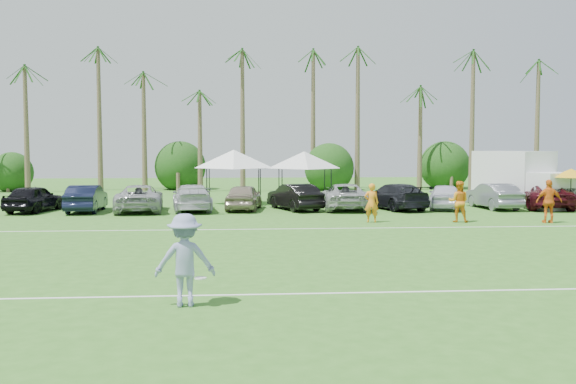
{
  "coord_description": "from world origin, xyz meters",
  "views": [
    {
      "loc": [
        -1.19,
        -12.8,
        3.45
      ],
      "look_at": [
        0.81,
        13.53,
        1.6
      ],
      "focal_mm": 40.0,
      "sensor_mm": 36.0,
      "label": 1
    }
  ],
  "objects": [
    {
      "name": "ground",
      "position": [
        0.0,
        0.0,
        0.0
      ],
      "size": [
        120.0,
        120.0,
        0.0
      ],
      "primitive_type": "plane",
      "color": "#346D20",
      "rests_on": "ground"
    },
    {
      "name": "field_lines",
      "position": [
        0.0,
        8.0,
        0.01
      ],
      "size": [
        80.0,
        12.1,
        0.01
      ],
      "color": "white",
      "rests_on": "ground"
    },
    {
      "name": "palm_tree_1",
      "position": [
        -17.0,
        38.0,
        8.35
      ],
      "size": [
        2.4,
        2.4,
        9.9
      ],
      "color": "brown",
      "rests_on": "ground"
    },
    {
      "name": "palm_tree_2",
      "position": [
        -12.0,
        38.0,
        9.21
      ],
      "size": [
        2.4,
        2.4,
        10.9
      ],
      "color": "brown",
      "rests_on": "ground"
    },
    {
      "name": "palm_tree_3",
      "position": [
        -8.0,
        38.0,
        10.06
      ],
      "size": [
        2.4,
        2.4,
        11.9
      ],
      "color": "brown",
      "rests_on": "ground"
    },
    {
      "name": "palm_tree_4",
      "position": [
        -4.0,
        38.0,
        7.48
      ],
      "size": [
        2.4,
        2.4,
        8.9
      ],
      "color": "brown",
      "rests_on": "ground"
    },
    {
      "name": "palm_tree_5",
      "position": [
        0.0,
        38.0,
        8.35
      ],
      "size": [
        2.4,
        2.4,
        9.9
      ],
      "color": "brown",
      "rests_on": "ground"
    },
    {
      "name": "palm_tree_6",
      "position": [
        4.0,
        38.0,
        9.21
      ],
      "size": [
        2.4,
        2.4,
        10.9
      ],
      "color": "brown",
      "rests_on": "ground"
    },
    {
      "name": "palm_tree_7",
      "position": [
        8.0,
        38.0,
        10.06
      ],
      "size": [
        2.4,
        2.4,
        11.9
      ],
      "color": "brown",
      "rests_on": "ground"
    },
    {
      "name": "palm_tree_8",
      "position": [
        13.0,
        38.0,
        7.48
      ],
      "size": [
        2.4,
        2.4,
        8.9
      ],
      "color": "brown",
      "rests_on": "ground"
    },
    {
      "name": "palm_tree_9",
      "position": [
        18.0,
        38.0,
        8.35
      ],
      "size": [
        2.4,
        2.4,
        9.9
      ],
      "color": "brown",
      "rests_on": "ground"
    },
    {
      "name": "palm_tree_10",
      "position": [
        23.0,
        38.0,
        9.21
      ],
      "size": [
        2.4,
        2.4,
        10.9
      ],
      "color": "brown",
      "rests_on": "ground"
    },
    {
      "name": "bush_tree_0",
      "position": [
        -19.0,
        39.0,
        1.8
      ],
      "size": [
        4.0,
        4.0,
        4.0
      ],
      "color": "brown",
      "rests_on": "ground"
    },
    {
      "name": "bush_tree_1",
      "position": [
        -6.0,
        39.0,
        1.8
      ],
      "size": [
        4.0,
        4.0,
        4.0
      ],
      "color": "brown",
      "rests_on": "ground"
    },
    {
      "name": "bush_tree_2",
      "position": [
        6.0,
        39.0,
        1.8
      ],
      "size": [
        4.0,
        4.0,
        4.0
      ],
      "color": "brown",
      "rests_on": "ground"
    },
    {
      "name": "bush_tree_3",
      "position": [
        16.0,
        39.0,
        1.8
      ],
      "size": [
        4.0,
        4.0,
        4.0
      ],
      "color": "brown",
      "rests_on": "ground"
    },
    {
      "name": "sideline_player_a",
      "position": [
        4.85,
        16.1,
        0.9
      ],
      "size": [
        0.72,
        0.53,
        1.8
      ],
      "primitive_type": "imported",
      "rotation": [
        0.0,
        0.0,
        2.98
      ],
      "color": "orange",
      "rests_on": "ground"
    },
    {
      "name": "sideline_player_b",
      "position": [
        8.88,
        15.9,
        0.95
      ],
      "size": [
        1.12,
        1.0,
        1.9
      ],
      "primitive_type": "imported",
      "rotation": [
        0.0,
        0.0,
        2.78
      ],
      "color": "orange",
      "rests_on": "ground"
    },
    {
      "name": "sideline_player_c",
      "position": [
        12.86,
        15.25,
        0.99
      ],
      "size": [
        1.2,
        0.59,
        1.99
      ],
      "primitive_type": "imported",
      "rotation": [
        0.0,
        0.0,
        3.05
      ],
      "color": "orange",
      "rests_on": "ground"
    },
    {
      "name": "box_truck",
      "position": [
        15.35,
        23.58,
        1.72
      ],
      "size": [
        4.28,
        6.66,
        3.22
      ],
      "rotation": [
        0.0,
        0.0,
        0.34
      ],
      "color": "white",
      "rests_on": "ground"
    },
    {
      "name": "canopy_tent_left",
      "position": [
        -1.53,
        26.01,
        3.3
      ],
      "size": [
        4.75,
        4.75,
        3.85
      ],
      "color": "black",
      "rests_on": "ground"
    },
    {
      "name": "canopy_tent_right",
      "position": [
        2.87,
        27.19,
        3.19
      ],
      "size": [
        4.59,
        4.59,
        3.72
      ],
      "color": "black",
      "rests_on": "ground"
    },
    {
      "name": "market_umbrella",
      "position": [
        16.65,
        20.43,
        2.06
      ],
      "size": [
        2.06,
        2.06,
        2.3
      ],
      "color": "black",
      "rests_on": "ground"
    },
    {
      "name": "frisbee_player",
      "position": [
        -2.37,
        1.06,
        1.01
      ],
      "size": [
        1.34,
        0.81,
        2.02
      ],
      "rotation": [
        0.0,
        0.0,
        3.19
      ],
      "color": "#868FBE",
      "rests_on": "ground"
    },
    {
      "name": "parked_car_0",
      "position": [
        -12.15,
        22.23,
        0.72
      ],
      "size": [
        2.44,
        4.47,
        1.44
      ],
      "primitive_type": "imported",
      "rotation": [
        0.0,
        0.0,
        2.96
      ],
      "color": "black",
      "rests_on": "ground"
    },
    {
      "name": "parked_car_1",
      "position": [
        -9.35,
        22.03,
        0.72
      ],
      "size": [
        1.66,
        4.42,
        1.44
      ],
      "primitive_type": "imported",
      "rotation": [
        0.0,
        0.0,
        3.17
      ],
      "color": "black",
      "rests_on": "ground"
    },
    {
      "name": "parked_car_2",
      "position": [
        -6.56,
        22.0,
        0.72
      ],
      "size": [
        2.88,
        5.39,
        1.44
      ],
      "primitive_type": "imported",
      "rotation": [
        0.0,
        0.0,
        3.24
      ],
      "color": "#9FA1A3",
      "rests_on": "ground"
    },
    {
      "name": "parked_car_3",
      "position": [
        -3.76,
        22.15,
        0.72
      ],
      "size": [
        2.6,
        5.17,
        1.44
      ],
      "primitive_type": "imported",
      "rotation": [
        0.0,
        0.0,
        3.26
      ],
      "color": "silver",
      "rests_on": "ground"
    },
    {
      "name": "parked_car_4",
      "position": [
        -0.96,
        22.33,
        0.72
      ],
      "size": [
        2.26,
        4.42,
        1.44
      ],
      "primitive_type": "imported",
      "rotation": [
        0.0,
        0.0,
        3.01
      ],
      "color": "gray",
      "rests_on": "ground"
    },
    {
      "name": "parked_car_5",
      "position": [
        1.84,
        22.24,
        0.72
      ],
      "size": [
        2.95,
        4.63,
        1.44
      ],
      "primitive_type": "imported",
      "rotation": [
        0.0,
        0.0,
        3.5
      ],
      "color": "black",
      "rests_on": "ground"
    },
    {
      "name": "parked_car_6",
      "position": [
        4.64,
        22.24,
        0.72
      ],
      "size": [
        2.75,
        5.34,
        1.44
      ],
      "primitive_type": "imported",
      "rotation": [
        0.0,
        0.0,
        3.07
      ],
      "color": "#9FA1A2",
      "rests_on": "ground"
    },
    {
      "name": "parked_car_7",
      "position": [
        7.43,
        22.16,
        0.72
      ],
      "size": [
        3.28,
        5.32,
        1.44
      ],
      "primitive_type": "imported",
      "rotation": [
        0.0,
        0.0,
        3.41
      ],
      "color": "black",
      "rests_on": "ground"
    },
    {
      "name": "parked_car_8",
      "position": [
        10.23,
        22.05,
        0.72
      ],
      "size": [
        2.8,
        4.53,
        1.44
      ],
      "primitive_type": "imported",
      "rotation": [
        0.0,
        0.0,
        2.86
      ],
      "color": "silver",
      "rests_on": "ground"
    },
    {
      "name": "parked_car_9",
      "position": [
        13.03,
        22.07,
        0.72
      ],
      "size": [
        1.84,
        4.47,
        1.44
      ],
      "primitive_type": "imported",
      "rotation": [
        0.0,
        0.0,
        3.22
      ],
      "color": "slate",
      "rests_on": "ground"
    },
    {
      "name": "parked_car_10",
      "position": [
        15.83,
        22.01,
        0.72
      ],
      "size": [
        3.29,
        5.53,
        1.44
      ],
      "primitive_type": "imported",
      "rotation": [
        0.0,
        0.0,
        2.96
      ],
      "color": "#420D16",
      "rests_on": "ground"
    }
  ]
}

